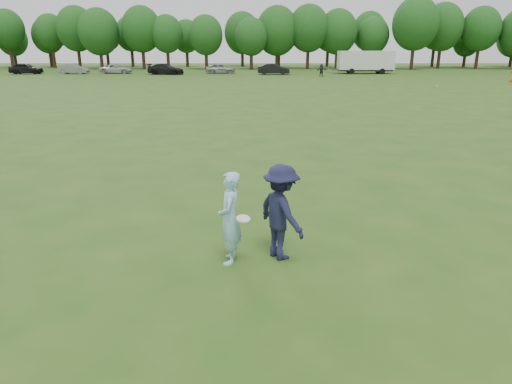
% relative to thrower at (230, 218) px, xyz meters
% --- Properties ---
extents(ground, '(200.00, 200.00, 0.00)m').
position_rel_thrower_xyz_m(ground, '(0.89, 0.02, -0.92)').
color(ground, '#244F16').
rests_on(ground, ground).
extents(thrower, '(0.45, 0.68, 1.85)m').
position_rel_thrower_xyz_m(thrower, '(0.00, 0.00, 0.00)').
color(thrower, '#98D1EB').
rests_on(thrower, ground).
extents(defender, '(1.30, 1.44, 1.94)m').
position_rel_thrower_xyz_m(defender, '(1.00, 0.21, 0.05)').
color(defender, '#1A1C3A').
rests_on(defender, ground).
extents(player_far_d, '(1.59, 0.96, 1.63)m').
position_rel_thrower_xyz_m(player_far_d, '(8.94, 54.66, -0.11)').
color(player_far_d, black).
rests_on(player_far_d, ground).
extents(car_a, '(4.70, 2.18, 1.56)m').
position_rel_thrower_xyz_m(car_a, '(-33.13, 59.76, -0.15)').
color(car_a, black).
rests_on(car_a, ground).
extents(car_b, '(4.36, 1.79, 1.41)m').
position_rel_thrower_xyz_m(car_b, '(-26.40, 60.15, -0.22)').
color(car_b, slate).
rests_on(car_b, ground).
extents(car_c, '(4.85, 2.54, 1.30)m').
position_rel_thrower_xyz_m(car_c, '(-20.48, 61.07, -0.27)').
color(car_c, silver).
rests_on(car_c, ground).
extents(car_d, '(5.26, 2.45, 1.49)m').
position_rel_thrower_xyz_m(car_d, '(-12.73, 58.92, -0.18)').
color(car_d, black).
rests_on(car_d, ground).
extents(car_e, '(4.35, 1.84, 1.47)m').
position_rel_thrower_xyz_m(car_e, '(-5.06, 60.77, -0.19)').
color(car_e, gray).
rests_on(car_e, ground).
extents(car_f, '(4.64, 1.88, 1.50)m').
position_rel_thrower_xyz_m(car_f, '(2.72, 58.76, -0.18)').
color(car_f, black).
rests_on(car_f, ground).
extents(field_cone, '(0.28, 0.28, 0.30)m').
position_rel_thrower_xyz_m(field_cone, '(18.72, 39.25, -0.77)').
color(field_cone, orange).
rests_on(field_cone, ground).
extents(disc_in_play, '(0.28, 0.28, 0.09)m').
position_rel_thrower_xyz_m(disc_in_play, '(0.27, -0.20, 0.07)').
color(disc_in_play, white).
rests_on(disc_in_play, ground).
extents(cargo_trailer, '(9.00, 2.75, 3.20)m').
position_rel_thrower_xyz_m(cargo_trailer, '(16.18, 61.01, 0.85)').
color(cargo_trailer, silver).
rests_on(cargo_trailer, ground).
extents(treeline, '(130.35, 18.39, 11.74)m').
position_rel_thrower_xyz_m(treeline, '(3.70, 76.92, 5.34)').
color(treeline, '#332114').
rests_on(treeline, ground).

